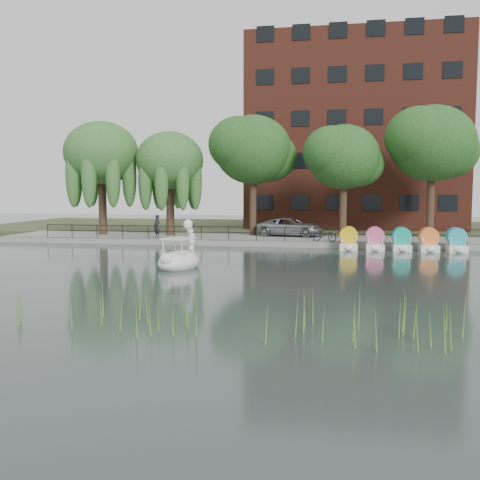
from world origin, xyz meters
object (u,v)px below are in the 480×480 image
(minivan, at_px, (290,226))
(pedestrian, at_px, (157,225))
(bicycle, at_px, (325,234))
(swan_boat, at_px, (180,258))

(minivan, distance_m, pedestrian, 10.21)
(bicycle, relative_size, swan_boat, 0.54)
(pedestrian, distance_m, swan_boat, 13.20)
(swan_boat, bearing_deg, pedestrian, 127.54)
(bicycle, bearing_deg, pedestrian, 107.07)
(pedestrian, bearing_deg, swan_boat, -32.58)
(minivan, bearing_deg, pedestrian, 117.57)
(swan_boat, bearing_deg, minivan, 88.04)
(minivan, bearing_deg, bicycle, -136.35)
(pedestrian, xyz_separation_m, swan_boat, (5.36, -12.03, -0.86))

